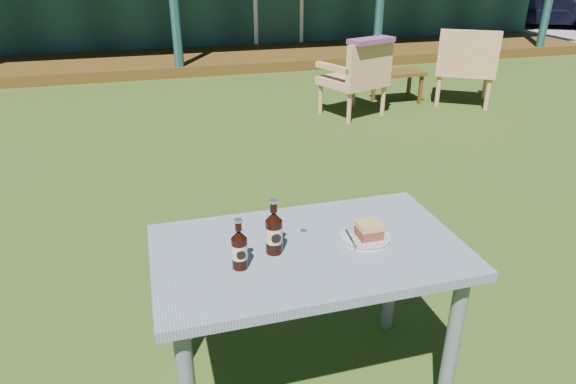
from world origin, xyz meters
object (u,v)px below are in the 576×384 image
object	(u,v)px
armchair_left	(358,75)
side_table	(398,76)
plate	(365,237)
cafe_table	(308,269)
cola_bottle_near	(274,232)
cake_slice	(369,230)
cola_bottle_far	(239,249)
armchair_right	(466,63)

from	to	relation	value
armchair_left	side_table	distance (m)	0.84
plate	cafe_table	bearing A→B (deg)	180.00
cola_bottle_near	armchair_left	bearing A→B (deg)	62.78
cola_bottle_near	armchair_left	distance (m)	4.25
cola_bottle_near	armchair_left	world-z (taller)	cola_bottle_near
cafe_table	side_table	xyz separation A→B (m)	(2.52, 4.18, -0.28)
cake_slice	side_table	bearing A→B (deg)	61.52
cafe_table	cola_bottle_near	world-z (taller)	cola_bottle_near
cafe_table	cake_slice	distance (m)	0.29
cafe_table	plate	xyz separation A→B (m)	(0.23, -0.00, 0.11)
plate	armchair_left	distance (m)	4.09
cake_slice	cola_bottle_far	world-z (taller)	cola_bottle_far
armchair_left	side_table	size ratio (longest dim) A/B	1.43
cola_bottle_near	side_table	bearing A→B (deg)	57.55
cola_bottle_near	armchair_right	xyz separation A→B (m)	(3.40, 3.88, -0.29)
cola_bottle_near	plate	bearing A→B (deg)	-0.31
side_table	cafe_table	bearing A→B (deg)	-121.06
plate	side_table	xyz separation A→B (m)	(2.29, 4.18, -0.39)
cola_bottle_far	cake_slice	bearing A→B (deg)	5.99
cola_bottle_far	plate	bearing A→B (deg)	7.27
cola_bottle_near	armchair_right	bearing A→B (deg)	48.73
plate	cola_bottle_near	bearing A→B (deg)	179.69
plate	cola_bottle_far	xyz separation A→B (m)	(-0.52, -0.07, 0.07)
cafe_table	cola_bottle_near	xyz separation A→B (m)	(-0.14, 0.00, 0.19)
plate	armchair_right	world-z (taller)	armchair_right
cola_bottle_near	cafe_table	bearing A→B (deg)	-0.82
cake_slice	cola_bottle_near	size ratio (longest dim) A/B	0.42
cola_bottle_near	cake_slice	bearing A→B (deg)	-1.87
plate	cola_bottle_near	world-z (taller)	cola_bottle_near
plate	armchair_left	bearing A→B (deg)	67.45
plate	cola_bottle_far	world-z (taller)	cola_bottle_far
armchair_left	cola_bottle_far	bearing A→B (deg)	-118.50
cola_bottle_near	armchair_left	xyz separation A→B (m)	(1.94, 3.77, -0.33)
cola_bottle_far	armchair_left	xyz separation A→B (m)	(2.08, 3.84, -0.32)
cafe_table	armchair_right	bearing A→B (deg)	49.92
armchair_left	side_table	xyz separation A→B (m)	(0.72, 0.41, -0.14)
plate	cola_bottle_far	distance (m)	0.53
cafe_table	armchair_right	distance (m)	5.07
armchair_left	cafe_table	bearing A→B (deg)	-115.52
cola_bottle_far	cola_bottle_near	bearing A→B (deg)	25.18
armchair_right	side_table	xyz separation A→B (m)	(-0.74, 0.31, -0.18)
plate	side_table	distance (m)	4.78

